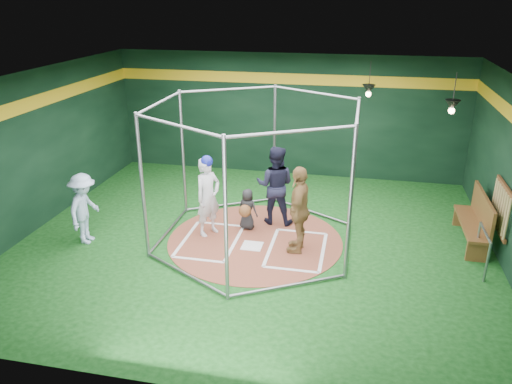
% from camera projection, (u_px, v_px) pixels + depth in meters
% --- Properties ---
extents(room_shell, '(10.10, 9.10, 3.53)m').
position_uv_depth(room_shell, '(255.00, 164.00, 10.26)').
color(room_shell, '#0D3D10').
rests_on(room_shell, ground).
extents(clay_disc, '(3.80, 3.80, 0.01)m').
position_uv_depth(clay_disc, '(255.00, 240.00, 10.90)').
color(clay_disc, brown).
rests_on(clay_disc, ground).
extents(home_plate, '(0.43, 0.43, 0.01)m').
position_uv_depth(home_plate, '(252.00, 246.00, 10.63)').
color(home_plate, white).
rests_on(home_plate, clay_disc).
extents(batter_box_left, '(1.17, 1.77, 0.01)m').
position_uv_depth(batter_box_left, '(210.00, 241.00, 10.86)').
color(batter_box_left, white).
rests_on(batter_box_left, clay_disc).
extents(batter_box_right, '(1.17, 1.77, 0.01)m').
position_uv_depth(batter_box_right, '(297.00, 249.00, 10.49)').
color(batter_box_right, white).
rests_on(batter_box_right, clay_disc).
extents(batting_cage, '(4.05, 4.67, 3.00)m').
position_uv_depth(batting_cage, '(255.00, 176.00, 10.35)').
color(batting_cage, gray).
rests_on(batting_cage, ground).
extents(bat_rack, '(0.07, 1.25, 0.98)m').
position_uv_depth(bat_rack, '(501.00, 208.00, 9.92)').
color(bat_rack, brown).
rests_on(bat_rack, room_shell).
extents(pendant_lamp_near, '(0.34, 0.34, 0.90)m').
position_uv_depth(pendant_lamp_near, '(369.00, 89.00, 12.73)').
color(pendant_lamp_near, black).
rests_on(pendant_lamp_near, room_shell).
extents(pendant_lamp_far, '(0.34, 0.34, 0.90)m').
position_uv_depth(pendant_lamp_far, '(452.00, 105.00, 10.93)').
color(pendant_lamp_far, black).
rests_on(pendant_lamp_far, room_shell).
extents(batter_figure, '(0.69, 0.77, 1.83)m').
position_uv_depth(batter_figure, '(208.00, 196.00, 10.87)').
color(batter_figure, silver).
rests_on(batter_figure, clay_disc).
extents(visitor_leopard, '(0.47, 1.09, 1.84)m').
position_uv_depth(visitor_leopard, '(299.00, 209.00, 10.15)').
color(visitor_leopard, tan).
rests_on(visitor_leopard, clay_disc).
extents(catcher_figure, '(0.53, 0.59, 0.95)m').
position_uv_depth(catcher_figure, '(247.00, 209.00, 11.24)').
color(catcher_figure, black).
rests_on(catcher_figure, clay_disc).
extents(umpire, '(0.90, 0.71, 1.85)m').
position_uv_depth(umpire, '(275.00, 185.00, 11.42)').
color(umpire, black).
rests_on(umpire, clay_disc).
extents(bystander_blue, '(0.61, 1.02, 1.55)m').
position_uv_depth(bystander_blue, '(84.00, 209.00, 10.57)').
color(bystander_blue, '#AEC6E7').
rests_on(bystander_blue, ground).
extents(dugout_bench, '(0.44, 1.89, 1.10)m').
position_uv_depth(dugout_bench, '(477.00, 219.00, 10.60)').
color(dugout_bench, brown).
rests_on(dugout_bench, ground).
extents(steel_railing, '(0.05, 0.95, 0.82)m').
position_uv_depth(steel_railing, '(483.00, 244.00, 9.56)').
color(steel_railing, gray).
rests_on(steel_railing, ground).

